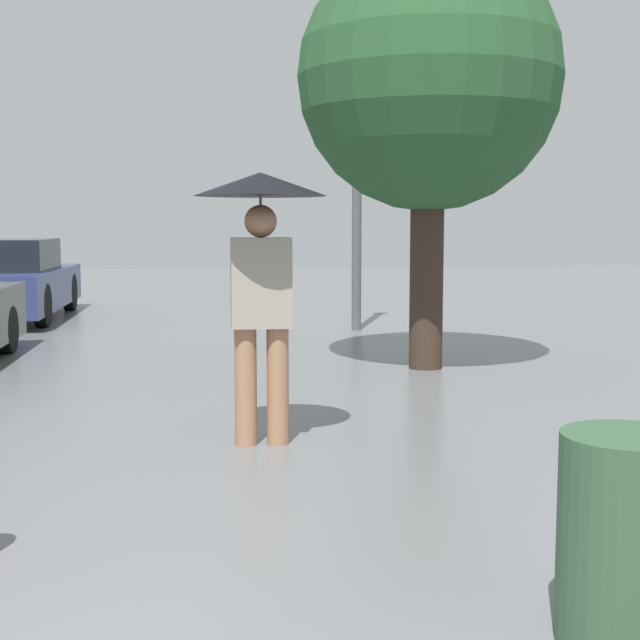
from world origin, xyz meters
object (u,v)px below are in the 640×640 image
tree (429,81)px  street_lamp (357,149)px  pedestrian (261,244)px  parked_car_farthest (7,282)px  trash_bin (627,539)px

tree → street_lamp: (-0.17, 3.52, -0.41)m
pedestrian → street_lamp: bearing=75.0°
tree → street_lamp: street_lamp is taller
street_lamp → parked_car_farthest: bearing=157.6°
pedestrian → trash_bin: size_ratio=2.42×
parked_car_farthest → street_lamp: 6.19m
pedestrian → trash_bin: 3.52m
pedestrian → tree: (1.96, 3.12, 1.63)m
parked_car_farthest → pedestrian: bearing=-67.7°
pedestrian → tree: size_ratio=0.43×
parked_car_farthest → street_lamp: street_lamp is taller
tree → pedestrian: bearing=-122.0°
street_lamp → pedestrian: bearing=-105.0°
parked_car_farthest → tree: size_ratio=0.97×
pedestrian → street_lamp: (1.78, 6.64, 1.21)m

